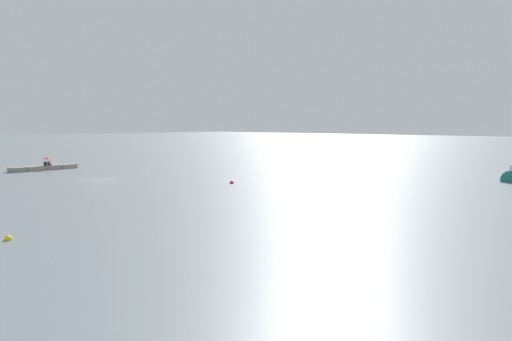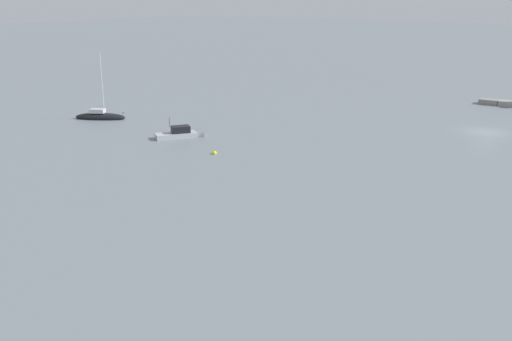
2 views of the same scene
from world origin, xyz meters
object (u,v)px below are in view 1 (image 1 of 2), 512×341
Objects in this scene: person_seated_brown_left at (49,164)px; person_seated_dark_right at (45,164)px; mooring_buoy_mid at (232,183)px; umbrella_open_red at (47,158)px; mooring_buoy_near at (8,239)px.

person_seated_brown_left is 1.00× the size of person_seated_dark_right.
mooring_buoy_mid is (-8.48, 32.34, -0.85)m from person_seated_dark_right.
person_seated_brown_left is 33.30m from mooring_buoy_mid.
mooring_buoy_near is at bearing 64.89° from umbrella_open_red.
person_seated_dark_right is at bearing -114.82° from mooring_buoy_near.
person_seated_brown_left is 45.38m from mooring_buoy_near.
person_seated_dark_right is 45.15m from mooring_buoy_near.
umbrella_open_red is (-0.28, -0.06, 0.86)m from person_seated_dark_right.
umbrella_open_red reaches higher than mooring_buoy_near.
mooring_buoy_near is at bearing 64.70° from person_seated_brown_left.
person_seated_brown_left is at bearing 166.23° from umbrella_open_red.
person_seated_dark_right is 33.45m from mooring_buoy_mid.
person_seated_dark_right is at bearing -0.80° from person_seated_brown_left.
mooring_buoy_near is 0.91× the size of mooring_buoy_mid.
umbrella_open_red is (0.28, -0.07, 0.86)m from person_seated_brown_left.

